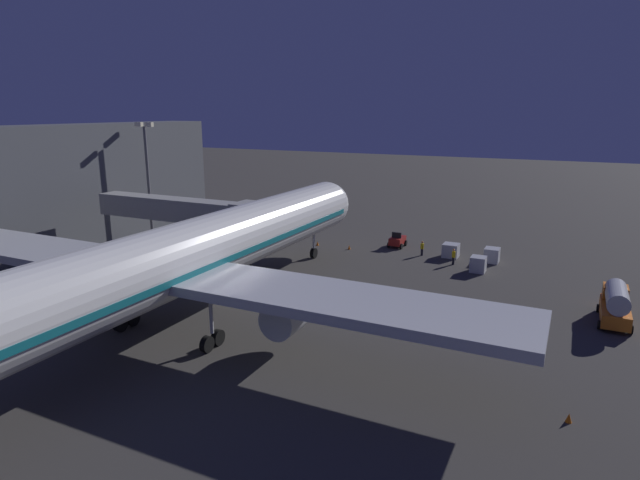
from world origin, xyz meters
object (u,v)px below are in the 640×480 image
at_px(jet_bridge, 191,211).
at_px(traffic_cone_nose_starboard, 318,243).
at_px(apron_floodlight_mast, 147,170).
at_px(traffic_cone_wingtip_svc_side, 569,418).
at_px(baggage_container_far_row, 492,255).
at_px(baggage_tug_spare, 397,241).
at_px(baggage_container_spare, 478,264).
at_px(ground_crew_by_belt_loader, 454,256).
at_px(ground_crew_marshaller_fwd, 422,248).
at_px(airliner_at_gate, 159,267).
at_px(baggage_container_near_belt, 451,250).
at_px(traffic_cone_nose_port, 349,247).
at_px(fuel_tanker, 616,303).

bearing_deg(jet_bridge, traffic_cone_nose_starboard, -128.29).
relative_size(apron_floodlight_mast, traffic_cone_wingtip_svc_side, 27.91).
distance_m(jet_bridge, baggage_container_far_row, 34.64).
distance_m(baggage_tug_spare, traffic_cone_nose_starboard, 10.18).
relative_size(baggage_container_spare, ground_crew_by_belt_loader, 0.92).
bearing_deg(ground_crew_marshaller_fwd, baggage_tug_spare, -34.80).
distance_m(airliner_at_gate, baggage_container_near_belt, 36.14).
height_order(baggage_container_spare, traffic_cone_nose_port, baggage_container_spare).
xyz_separation_m(apron_floodlight_mast, baggage_tug_spare, (-32.70, -8.62, -8.28)).
bearing_deg(baggage_container_near_belt, airliner_at_gate, 66.33).
bearing_deg(ground_crew_marshaller_fwd, jet_bridge, 30.45).
relative_size(apron_floodlight_mast, traffic_cone_nose_starboard, 27.91).
distance_m(ground_crew_marshaller_fwd, traffic_cone_nose_port, 9.04).
relative_size(baggage_container_near_belt, baggage_container_spare, 1.10).
height_order(baggage_tug_spare, ground_crew_by_belt_loader, baggage_tug_spare).
height_order(baggage_container_spare, ground_crew_by_belt_loader, ground_crew_by_belt_loader).
bearing_deg(ground_crew_by_belt_loader, jet_bridge, 22.62).
distance_m(baggage_tug_spare, baggage_container_far_row, 12.05).
relative_size(fuel_tanker, baggage_container_near_belt, 3.08).
bearing_deg(baggage_container_far_row, traffic_cone_nose_port, 6.24).
bearing_deg(jet_bridge, traffic_cone_wingtip_svc_side, 157.00).
height_order(baggage_container_near_belt, ground_crew_by_belt_loader, ground_crew_by_belt_loader).
distance_m(baggage_container_spare, ground_crew_marshaller_fwd, 8.13).
xyz_separation_m(fuel_tanker, ground_crew_by_belt_loader, (15.46, -10.90, -0.64)).
bearing_deg(baggage_container_spare, traffic_cone_nose_starboard, -7.41).
bearing_deg(baggage_container_spare, ground_crew_marshaller_fwd, -27.95).
bearing_deg(baggage_container_spare, baggage_container_near_belt, -49.57).
height_order(baggage_container_spare, traffic_cone_nose_starboard, baggage_container_spare).
xyz_separation_m(jet_bridge, traffic_cone_nose_port, (-14.26, -12.49, -5.54)).
relative_size(traffic_cone_nose_port, traffic_cone_wingtip_svc_side, 1.00).
bearing_deg(baggage_container_near_belt, apron_floodlight_mast, 9.54).
bearing_deg(airliner_at_gate, apron_floodlight_mast, -45.66).
xyz_separation_m(traffic_cone_nose_starboard, traffic_cone_wingtip_svc_side, (-30.04, 29.43, 0.00)).
relative_size(baggage_tug_spare, traffic_cone_nose_port, 5.04).
bearing_deg(traffic_cone_nose_starboard, airliner_at_gate, 94.08).
distance_m(airliner_at_gate, jet_bridge, 21.95).
height_order(apron_floodlight_mast, traffic_cone_wingtip_svc_side, apron_floodlight_mast).
bearing_deg(baggage_container_far_row, baggage_container_near_belt, -1.35).
relative_size(baggage_tug_spare, ground_crew_by_belt_loader, 1.52).
xyz_separation_m(baggage_container_spare, ground_crew_marshaller_fwd, (7.18, -3.81, 0.12)).
height_order(jet_bridge, baggage_container_far_row, jet_bridge).
relative_size(jet_bridge, traffic_cone_nose_starboard, 40.96).
xyz_separation_m(jet_bridge, ground_crew_by_belt_loader, (-27.40, -11.41, -4.81)).
relative_size(baggage_tug_spare, ground_crew_marshaller_fwd, 1.58).
bearing_deg(baggage_tug_spare, baggage_container_spare, 149.51).
relative_size(jet_bridge, baggage_container_spare, 13.38).
bearing_deg(baggage_container_near_belt, fuel_tanker, 139.68).
xyz_separation_m(traffic_cone_nose_port, traffic_cone_nose_starboard, (4.40, 0.00, 0.00)).
relative_size(airliner_at_gate, traffic_cone_nose_starboard, 116.36).
height_order(baggage_container_near_belt, ground_crew_marshaller_fwd, ground_crew_marshaller_fwd).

